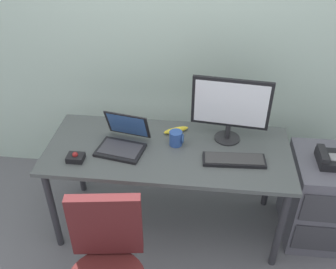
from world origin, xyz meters
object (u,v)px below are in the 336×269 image
(desk_phone, at_px, (330,159))
(keyboard, at_px, (234,160))
(monitor_main, at_px, (231,106))
(file_cabinet, at_px, (317,198))
(laptop, at_px, (123,141))
(coffee_mug, at_px, (176,138))
(banana, at_px, (176,130))
(trackball_mouse, at_px, (76,157))

(desk_phone, bearing_deg, keyboard, -169.66)
(monitor_main, height_order, keyboard, monitor_main)
(file_cabinet, bearing_deg, laptop, -177.76)
(desk_phone, xyz_separation_m, coffee_mug, (-1.04, 0.03, 0.07))
(keyboard, bearing_deg, banana, 144.61)
(file_cabinet, relative_size, trackball_mouse, 6.28)
(keyboard, bearing_deg, coffee_mug, 159.92)
(trackball_mouse, bearing_deg, coffee_mug, 20.97)
(file_cabinet, xyz_separation_m, desk_phone, (-0.01, -0.02, 0.38))
(laptop, bearing_deg, desk_phone, 1.58)
(banana, bearing_deg, desk_phone, -9.40)
(desk_phone, relative_size, coffee_mug, 1.88)
(laptop, height_order, banana, laptop)
(desk_phone, height_order, laptop, laptop)
(desk_phone, relative_size, monitor_main, 0.38)
(monitor_main, relative_size, coffee_mug, 4.98)
(file_cabinet, xyz_separation_m, trackball_mouse, (-1.69, -0.24, 0.42))
(banana, bearing_deg, keyboard, -35.39)
(laptop, xyz_separation_m, coffee_mug, (0.36, 0.07, 0.00))
(monitor_main, bearing_deg, laptop, -166.48)
(keyboard, xyz_separation_m, banana, (-0.41, 0.29, 0.01))
(banana, bearing_deg, trackball_mouse, -147.98)
(keyboard, bearing_deg, laptop, 174.07)
(monitor_main, bearing_deg, keyboard, -80.70)
(trackball_mouse, relative_size, banana, 0.58)
(monitor_main, relative_size, laptop, 1.46)
(file_cabinet, bearing_deg, banana, 171.54)
(desk_phone, distance_m, trackball_mouse, 1.69)
(desk_phone, bearing_deg, banana, 170.60)
(trackball_mouse, bearing_deg, file_cabinet, 7.93)
(monitor_main, distance_m, trackball_mouse, 1.09)
(desk_phone, xyz_separation_m, keyboard, (-0.64, -0.12, 0.03))
(trackball_mouse, distance_m, coffee_mug, 0.69)
(desk_phone, height_order, keyboard, desk_phone)
(banana, bearing_deg, file_cabinet, -8.46)
(desk_phone, distance_m, laptop, 1.40)
(file_cabinet, xyz_separation_m, keyboard, (-0.65, -0.13, 0.41))
(file_cabinet, distance_m, laptop, 1.48)
(desk_phone, relative_size, laptop, 0.55)
(desk_phone, distance_m, coffee_mug, 1.04)
(trackball_mouse, bearing_deg, laptop, 32.59)
(monitor_main, bearing_deg, trackball_mouse, -160.54)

